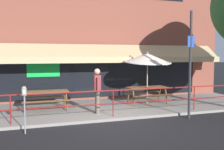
# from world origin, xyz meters

# --- Properties ---
(ground_plane) EXTENTS (120.00, 120.00, 0.00)m
(ground_plane) POSITION_xyz_m (0.00, 0.00, 0.00)
(ground_plane) COLOR black
(patio_deck) EXTENTS (15.00, 4.00, 0.10)m
(patio_deck) POSITION_xyz_m (0.00, 2.00, 0.05)
(patio_deck) COLOR gray
(patio_deck) RESTS_ON ground
(restaurant_building) EXTENTS (15.00, 1.60, 8.48)m
(restaurant_building) POSITION_xyz_m (0.00, 4.23, 4.21)
(restaurant_building) COLOR brown
(restaurant_building) RESTS_ON ground
(patio_railing) EXTENTS (13.84, 0.04, 0.97)m
(patio_railing) POSITION_xyz_m (0.00, 0.30, 0.80)
(patio_railing) COLOR maroon
(patio_railing) RESTS_ON patio_deck
(picnic_table_left) EXTENTS (1.80, 1.42, 0.76)m
(picnic_table_left) POSITION_xyz_m (-2.26, 2.18, 0.71)
(picnic_table_left) COLOR brown
(picnic_table_left) RESTS_ON patio_deck
(picnic_table_centre) EXTENTS (1.80, 1.42, 0.76)m
(picnic_table_centre) POSITION_xyz_m (2.25, 2.12, 0.71)
(picnic_table_centre) COLOR brown
(picnic_table_centre) RESTS_ON patio_deck
(patio_umbrella_centre) EXTENTS (2.14, 2.14, 2.39)m
(patio_umbrella_centre) POSITION_xyz_m (2.25, 2.14, 2.18)
(patio_umbrella_centre) COLOR #B7B2A8
(patio_umbrella_centre) RESTS_ON patio_deck
(pedestrian_walking) EXTENTS (0.29, 0.61, 1.71)m
(pedestrian_walking) POSITION_xyz_m (-0.42, 0.95, 1.06)
(pedestrian_walking) COLOR #665B4C
(pedestrian_walking) RESTS_ON patio_deck
(parking_meter_near) EXTENTS (0.15, 0.16, 1.42)m
(parking_meter_near) POSITION_xyz_m (-3.00, -0.53, 1.15)
(parking_meter_near) COLOR gray
(parking_meter_near) RESTS_ON ground
(street_sign_pole) EXTENTS (0.28, 0.09, 3.90)m
(street_sign_pole) POSITION_xyz_m (2.69, -0.45, 2.00)
(street_sign_pole) COLOR #2D2D33
(street_sign_pole) RESTS_ON ground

